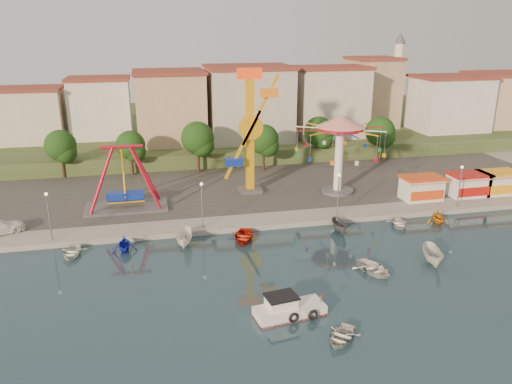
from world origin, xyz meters
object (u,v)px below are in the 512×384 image
object	(u,v)px
rowboat_a	(374,268)
skiff	(433,256)
wave_swinger	(340,137)
kamikaze_tower	(252,135)
pirate_ship_ride	(124,179)
cabin_motorboat	(288,310)

from	to	relation	value
rowboat_a	skiff	distance (m)	6.46
wave_swinger	kamikaze_tower	bearing A→B (deg)	167.16
pirate_ship_ride	skiff	bearing A→B (deg)	-35.36
pirate_ship_ride	kamikaze_tower	distance (m)	17.35
wave_swinger	skiff	bearing A→B (deg)	-85.56
pirate_ship_ride	skiff	distance (m)	36.41
rowboat_a	skiff	xyz separation A→B (m)	(6.43, 0.50, 0.41)
pirate_ship_ride	rowboat_a	xyz separation A→B (m)	(23.13, -21.47, -3.97)
rowboat_a	skiff	world-z (taller)	skiff
pirate_ship_ride	rowboat_a	world-z (taller)	pirate_ship_ride
pirate_ship_ride	rowboat_a	distance (m)	31.80
wave_swinger	rowboat_a	distance (m)	23.62
kamikaze_tower	rowboat_a	size ratio (longest dim) A/B	4.01
skiff	rowboat_a	bearing A→B (deg)	-157.37
cabin_motorboat	skiff	world-z (taller)	cabin_motorboat
kamikaze_tower	rowboat_a	bearing A→B (deg)	-74.98
rowboat_a	skiff	bearing A→B (deg)	-12.62
kamikaze_tower	rowboat_a	xyz separation A→B (m)	(6.54, -24.36, -8.12)
pirate_ship_ride	wave_swinger	xyz separation A→B (m)	(27.90, 0.32, 3.80)
cabin_motorboat	rowboat_a	bearing A→B (deg)	20.10
cabin_motorboat	rowboat_a	xyz separation A→B (m)	(9.94, 5.40, -0.11)
kamikaze_tower	cabin_motorboat	size ratio (longest dim) A/B	2.78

